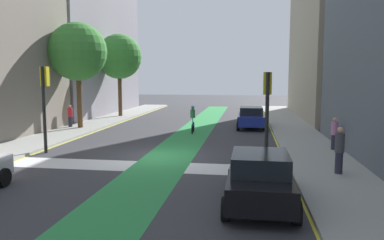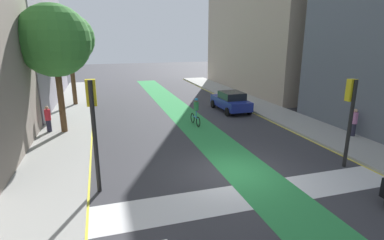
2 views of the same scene
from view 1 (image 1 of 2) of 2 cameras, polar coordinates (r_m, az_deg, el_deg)
ground_plane at (r=17.69m, az=-5.66°, el=-5.60°), size 120.00×120.00×0.00m
bike_lane_paint at (r=17.54m, az=-3.57°, el=-5.67°), size 2.40×60.00×0.01m
crosswalk_band at (r=15.80m, az=-7.45°, el=-7.09°), size 12.00×1.80×0.01m
sidewalk_left at (r=20.80m, az=-26.18°, el=-4.19°), size 3.00×60.00×0.15m
curb_stripe_left at (r=20.00m, az=-22.63°, el=-4.63°), size 0.16×60.00×0.01m
sidewalk_right at (r=17.45m, az=19.10°, el=-5.85°), size 3.00×60.00×0.15m
curb_stripe_right at (r=17.25m, az=14.16°, el=-6.07°), size 0.16×60.00×0.01m
traffic_signal_near_right at (r=16.03m, az=11.52°, el=3.08°), size 0.35×0.52×3.95m
traffic_signal_near_left at (r=19.52m, az=-21.78°, el=3.94°), size 0.35×0.52×4.25m
car_blue_right_far at (r=27.38m, az=9.08°, el=0.41°), size 2.06×4.22×1.57m
car_black_right_near at (r=11.15m, az=10.40°, el=-8.76°), size 2.04×4.21×1.57m
cyclist_in_lane at (r=24.66m, az=0.12°, el=0.20°), size 0.32×1.73×1.86m
pedestrian_sidewalk_right_a at (r=19.65m, az=21.11°, el=-1.92°), size 0.34×0.34×1.61m
pedestrian_sidewalk_left_a at (r=28.15m, az=-18.29°, el=0.63°), size 0.34×0.34×1.59m
pedestrian_sidewalk_right_b at (r=14.83m, az=21.79°, el=-4.29°), size 0.34×0.34×1.76m
street_tree_near at (r=27.49m, az=-17.20°, el=9.98°), size 4.07×4.07×7.39m
street_tree_far at (r=34.99m, az=-11.16°, el=9.53°), size 4.09×4.09×7.49m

